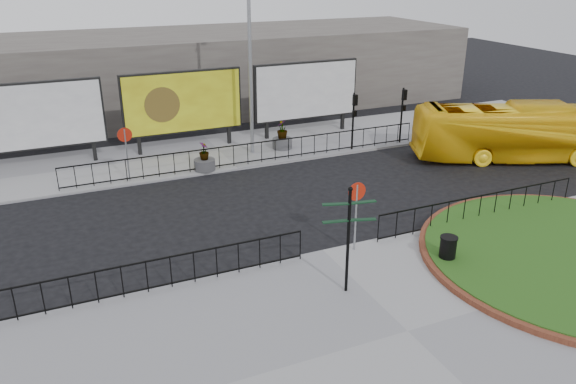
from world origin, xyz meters
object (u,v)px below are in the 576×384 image
lamp_post (250,60)px  fingerpost_sign (349,230)px  bus (518,132)px  planter_c (282,138)px  litter_bin (448,250)px  planter_a (204,161)px  billboard_mid (183,103)px

lamp_post → fingerpost_sign: (-2.04, -13.57, -2.67)m
bus → planter_c: 11.88m
litter_bin → planter_c: size_ratio=0.61×
bus → planter_a: bearing=96.8°
lamp_post → planter_c: 4.48m
litter_bin → planter_a: 12.77m
litter_bin → bus: bus is taller
bus → litter_bin: bearing=149.7°
fingerpost_sign → planter_c: fingerpost_sign is taller
billboard_mid → planter_a: 4.11m
billboard_mid → bus: billboard_mid is taller
billboard_mid → lamp_post: size_ratio=0.67×
litter_bin → lamp_post: bearing=97.7°
planter_c → litter_bin: bearing=-89.5°
billboard_mid → litter_bin: (4.81, -15.40, -2.00)m
billboard_mid → litter_bin: bearing=-72.6°
lamp_post → planter_a: 5.46m
planter_a → planter_c: size_ratio=0.87×
lamp_post → planter_a: bearing=-152.0°
fingerpost_sign → planter_a: size_ratio=2.48×
billboard_mid → litter_bin: size_ratio=6.53×
fingerpost_sign → litter_bin: bearing=19.8°
lamp_post → planter_a: (-3.01, -1.60, -4.27)m
litter_bin → planter_c: planter_c is taller
fingerpost_sign → planter_a: 12.11m
billboard_mid → fingerpost_sign: size_ratio=1.84×
litter_bin → planter_c: bearing=90.5°
planter_c → fingerpost_sign: bearing=-105.3°
billboard_mid → lamp_post: lamp_post is taller
fingerpost_sign → planter_c: bearing=92.3°
litter_bin → bus: bearing=36.2°
billboard_mid → fingerpost_sign: billboard_mid is taller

